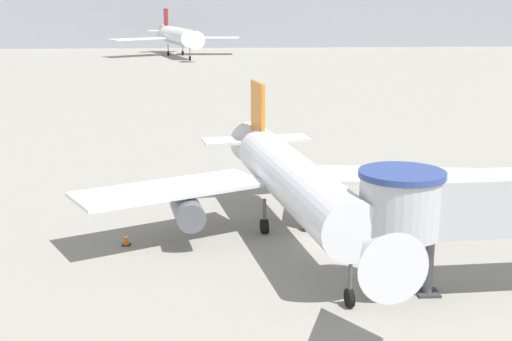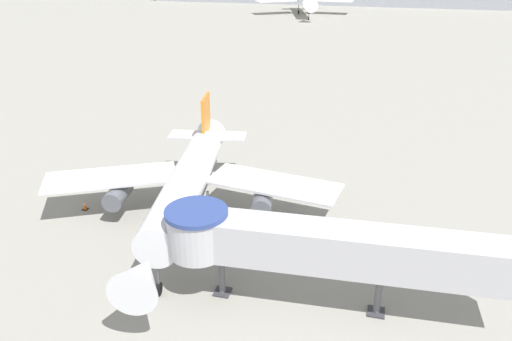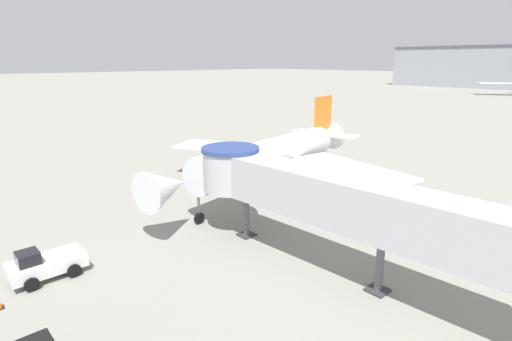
# 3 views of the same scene
# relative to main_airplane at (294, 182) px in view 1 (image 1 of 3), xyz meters

# --- Properties ---
(ground_plane) EXTENTS (800.00, 800.00, 0.00)m
(ground_plane) POSITION_rel_main_airplane_xyz_m (2.08, -0.78, -3.59)
(ground_plane) COLOR gray
(main_airplane) EXTENTS (25.80, 26.33, 8.41)m
(main_airplane) POSITION_rel_main_airplane_xyz_m (0.00, 0.00, 0.00)
(main_airplane) COLOR silver
(main_airplane) RESTS_ON ground_plane
(traffic_cone_port_wing) EXTENTS (0.51, 0.51, 0.83)m
(traffic_cone_port_wing) POSITION_rel_main_airplane_xyz_m (-9.86, -0.23, -3.19)
(traffic_cone_port_wing) COLOR black
(traffic_cone_port_wing) RESTS_ON ground_plane
(background_jet_red_tail) EXTENTS (32.21, 35.12, 11.20)m
(background_jet_red_tail) POSITION_rel_main_airplane_xyz_m (-12.46, 136.64, 1.31)
(background_jet_red_tail) COLOR white
(background_jet_red_tail) RESTS_ON ground_plane
(terminal_building) EXTENTS (178.64, 19.00, 18.35)m
(terminal_building) POSITION_rel_main_airplane_xyz_m (10.19, 174.22, 5.60)
(terminal_building) COLOR #999EA8
(terminal_building) RESTS_ON ground_plane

